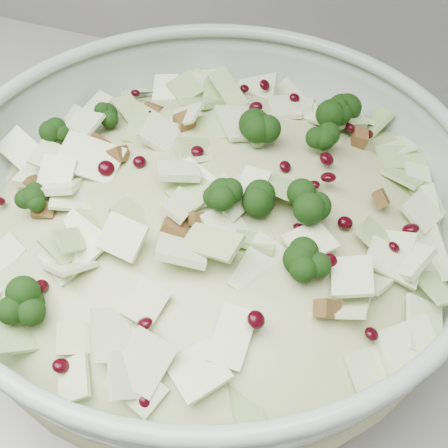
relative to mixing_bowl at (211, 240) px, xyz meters
name	(u,v)px	position (x,y,z in m)	size (l,w,h in m)	color
mixing_bowl	(211,240)	(0.00, 0.00, 0.00)	(0.50, 0.50, 0.17)	#A2B2A3
salad	(210,217)	(0.00, 0.00, 0.03)	(0.46, 0.46, 0.17)	#B8BF83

